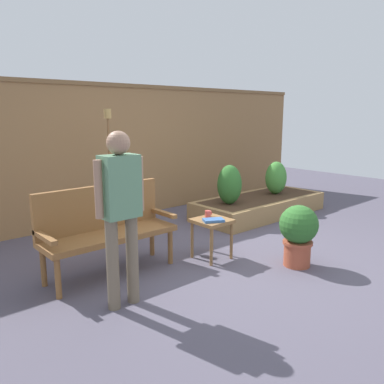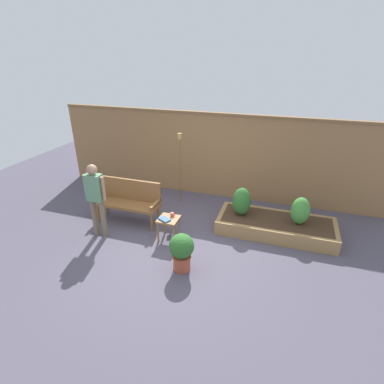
{
  "view_description": "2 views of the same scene",
  "coord_description": "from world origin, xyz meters",
  "px_view_note": "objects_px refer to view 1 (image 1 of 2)",
  "views": [
    {
      "loc": [
        -3.37,
        -2.93,
        1.71
      ],
      "look_at": [
        0.05,
        0.98,
        0.65
      ],
      "focal_mm": 36.47,
      "sensor_mm": 36.0,
      "label": 1
    },
    {
      "loc": [
        1.76,
        -4.52,
        3.46
      ],
      "look_at": [
        0.06,
        0.65,
        0.93
      ],
      "focal_mm": 28.09,
      "sensor_mm": 36.0,
      "label": 2
    }
  ],
  "objects_px": {
    "potted_boxwood": "(298,231)",
    "shrub_far_corner": "(276,178)",
    "shrub_near_bench": "(229,185)",
    "side_table": "(212,226)",
    "cup_on_table": "(208,214)",
    "tiki_torch": "(109,150)",
    "garden_bench": "(105,223)",
    "person_by_bench": "(121,204)",
    "book_on_table": "(213,220)"
  },
  "relations": [
    {
      "from": "shrub_far_corner",
      "to": "tiki_torch",
      "type": "bearing_deg",
      "value": 165.07
    },
    {
      "from": "book_on_table",
      "to": "potted_boxwood",
      "type": "height_order",
      "value": "potted_boxwood"
    },
    {
      "from": "garden_bench",
      "to": "cup_on_table",
      "type": "bearing_deg",
      "value": -17.1
    },
    {
      "from": "side_table",
      "to": "potted_boxwood",
      "type": "height_order",
      "value": "potted_boxwood"
    },
    {
      "from": "shrub_near_bench",
      "to": "cup_on_table",
      "type": "bearing_deg",
      "value": -146.28
    },
    {
      "from": "garden_bench",
      "to": "cup_on_table",
      "type": "relative_size",
      "value": 13.85
    },
    {
      "from": "side_table",
      "to": "cup_on_table",
      "type": "height_order",
      "value": "cup_on_table"
    },
    {
      "from": "shrub_far_corner",
      "to": "tiki_torch",
      "type": "relative_size",
      "value": 0.33
    },
    {
      "from": "shrub_near_bench",
      "to": "book_on_table",
      "type": "bearing_deg",
      "value": -142.72
    },
    {
      "from": "shrub_near_bench",
      "to": "tiki_torch",
      "type": "distance_m",
      "value": 1.91
    },
    {
      "from": "side_table",
      "to": "potted_boxwood",
      "type": "bearing_deg",
      "value": -54.74
    },
    {
      "from": "cup_on_table",
      "to": "person_by_bench",
      "type": "xyz_separation_m",
      "value": [
        -1.44,
        -0.42,
        0.41
      ]
    },
    {
      "from": "tiki_torch",
      "to": "book_on_table",
      "type": "bearing_deg",
      "value": -79.87
    },
    {
      "from": "garden_bench",
      "to": "tiki_torch",
      "type": "distance_m",
      "value": 1.59
    },
    {
      "from": "potted_boxwood",
      "to": "tiki_torch",
      "type": "height_order",
      "value": "tiki_torch"
    },
    {
      "from": "potted_boxwood",
      "to": "shrub_far_corner",
      "type": "relative_size",
      "value": 1.23
    },
    {
      "from": "potted_boxwood",
      "to": "shrub_near_bench",
      "type": "xyz_separation_m",
      "value": [
        0.72,
        1.74,
        0.2
      ]
    },
    {
      "from": "side_table",
      "to": "book_on_table",
      "type": "xyz_separation_m",
      "value": [
        -0.05,
        -0.08,
        0.1
      ]
    },
    {
      "from": "garden_bench",
      "to": "tiki_torch",
      "type": "xyz_separation_m",
      "value": [
        0.76,
        1.23,
        0.65
      ]
    },
    {
      "from": "side_table",
      "to": "book_on_table",
      "type": "height_order",
      "value": "book_on_table"
    },
    {
      "from": "side_table",
      "to": "potted_boxwood",
      "type": "xyz_separation_m",
      "value": [
        0.57,
        -0.8,
        0.01
      ]
    },
    {
      "from": "side_table",
      "to": "shrub_far_corner",
      "type": "relative_size",
      "value": 0.84
    },
    {
      "from": "potted_boxwood",
      "to": "tiki_torch",
      "type": "distance_m",
      "value": 2.78
    },
    {
      "from": "side_table",
      "to": "cup_on_table",
      "type": "xyz_separation_m",
      "value": [
        0.04,
        0.11,
        0.12
      ]
    },
    {
      "from": "shrub_near_bench",
      "to": "shrub_far_corner",
      "type": "distance_m",
      "value": 1.18
    },
    {
      "from": "cup_on_table",
      "to": "shrub_far_corner",
      "type": "xyz_separation_m",
      "value": [
        2.43,
        0.83,
        0.07
      ]
    },
    {
      "from": "book_on_table",
      "to": "shrub_far_corner",
      "type": "height_order",
      "value": "shrub_far_corner"
    },
    {
      "from": "side_table",
      "to": "cup_on_table",
      "type": "relative_size",
      "value": 4.62
    },
    {
      "from": "side_table",
      "to": "shrub_far_corner",
      "type": "height_order",
      "value": "shrub_far_corner"
    },
    {
      "from": "cup_on_table",
      "to": "person_by_bench",
      "type": "height_order",
      "value": "person_by_bench"
    },
    {
      "from": "side_table",
      "to": "shrub_near_bench",
      "type": "bearing_deg",
      "value": 36.13
    },
    {
      "from": "cup_on_table",
      "to": "tiki_torch",
      "type": "relative_size",
      "value": 0.06
    },
    {
      "from": "tiki_torch",
      "to": "person_by_bench",
      "type": "xyz_separation_m",
      "value": [
        -1.03,
        -2.01,
        -0.27
      ]
    },
    {
      "from": "garden_bench",
      "to": "shrub_far_corner",
      "type": "bearing_deg",
      "value": 7.43
    },
    {
      "from": "book_on_table",
      "to": "tiki_torch",
      "type": "bearing_deg",
      "value": 128.35
    },
    {
      "from": "side_table",
      "to": "book_on_table",
      "type": "distance_m",
      "value": 0.14
    },
    {
      "from": "shrub_near_bench",
      "to": "potted_boxwood",
      "type": "bearing_deg",
      "value": -112.35
    },
    {
      "from": "garden_bench",
      "to": "shrub_near_bench",
      "type": "relative_size",
      "value": 2.34
    },
    {
      "from": "cup_on_table",
      "to": "shrub_near_bench",
      "type": "height_order",
      "value": "shrub_near_bench"
    },
    {
      "from": "cup_on_table",
      "to": "shrub_near_bench",
      "type": "relative_size",
      "value": 0.17
    },
    {
      "from": "side_table",
      "to": "cup_on_table",
      "type": "bearing_deg",
      "value": 69.51
    },
    {
      "from": "garden_bench",
      "to": "shrub_far_corner",
      "type": "distance_m",
      "value": 3.63
    },
    {
      "from": "shrub_near_bench",
      "to": "shrub_far_corner",
      "type": "height_order",
      "value": "shrub_near_bench"
    },
    {
      "from": "book_on_table",
      "to": "shrub_near_bench",
      "type": "relative_size",
      "value": 0.38
    },
    {
      "from": "potted_boxwood",
      "to": "tiki_torch",
      "type": "xyz_separation_m",
      "value": [
        -0.94,
        2.5,
        0.8
      ]
    },
    {
      "from": "side_table",
      "to": "book_on_table",
      "type": "relative_size",
      "value": 2.06
    },
    {
      "from": "potted_boxwood",
      "to": "side_table",
      "type": "bearing_deg",
      "value": 125.26
    },
    {
      "from": "cup_on_table",
      "to": "potted_boxwood",
      "type": "xyz_separation_m",
      "value": [
        0.53,
        -0.91,
        -0.12
      ]
    },
    {
      "from": "garden_bench",
      "to": "cup_on_table",
      "type": "xyz_separation_m",
      "value": [
        1.17,
        -0.36,
        -0.03
      ]
    },
    {
      "from": "side_table",
      "to": "person_by_bench",
      "type": "relative_size",
      "value": 0.31
    }
  ]
}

